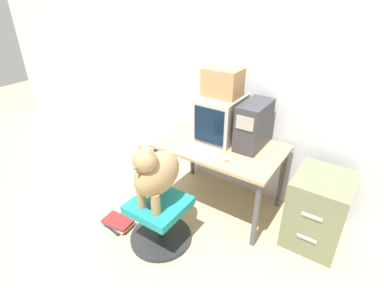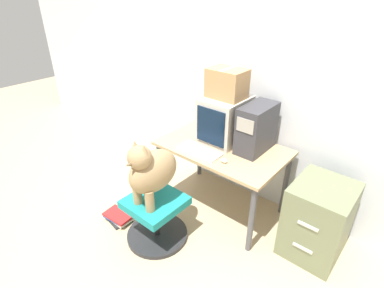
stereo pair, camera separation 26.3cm
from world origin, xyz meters
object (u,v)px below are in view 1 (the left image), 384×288
(office_chair, at_px, (160,220))
(cardboard_box, at_px, (223,82))
(crt_monitor, at_px, (221,118))
(dog, at_px, (155,173))
(pc_tower, at_px, (254,125))
(keyboard, at_px, (199,150))
(filing_cabinet, at_px, (317,210))
(book_stack_floor, at_px, (118,223))

(office_chair, height_order, cardboard_box, cardboard_box)
(crt_monitor, xyz_separation_m, dog, (-0.10, -0.87, -0.18))
(pc_tower, bearing_deg, cardboard_box, -177.61)
(crt_monitor, bearing_deg, keyboard, -93.52)
(cardboard_box, bearing_deg, filing_cabinet, -4.74)
(pc_tower, height_order, dog, pc_tower)
(pc_tower, relative_size, keyboard, 1.05)
(book_stack_floor, bearing_deg, cardboard_box, 60.39)
(crt_monitor, relative_size, filing_cabinet, 0.68)
(keyboard, height_order, cardboard_box, cardboard_box)
(office_chair, bearing_deg, filing_cabinet, 34.33)
(pc_tower, distance_m, cardboard_box, 0.48)
(dog, distance_m, cardboard_box, 1.03)
(pc_tower, xyz_separation_m, book_stack_floor, (-0.87, -0.97, -0.88))
(cardboard_box, bearing_deg, pc_tower, 2.39)
(cardboard_box, bearing_deg, keyboard, -93.48)
(keyboard, xyz_separation_m, dog, (-0.08, -0.52, 0.02))
(keyboard, height_order, filing_cabinet, keyboard)
(keyboard, relative_size, cardboard_box, 1.24)
(pc_tower, xyz_separation_m, dog, (-0.43, -0.89, -0.19))
(cardboard_box, bearing_deg, office_chair, -96.69)
(keyboard, bearing_deg, office_chair, -98.93)
(pc_tower, bearing_deg, crt_monitor, -176.95)
(crt_monitor, distance_m, book_stack_floor, 1.40)
(cardboard_box, relative_size, book_stack_floor, 1.15)
(dog, bearing_deg, cardboard_box, 83.44)
(dog, relative_size, book_stack_floor, 2.07)
(dog, bearing_deg, keyboard, 81.36)
(pc_tower, distance_m, filing_cabinet, 0.92)
(dog, bearing_deg, office_chair, 90.00)
(pc_tower, distance_m, office_chair, 1.19)
(crt_monitor, xyz_separation_m, book_stack_floor, (-0.54, -0.95, -0.88))
(crt_monitor, bearing_deg, office_chair, -96.72)
(crt_monitor, height_order, cardboard_box, cardboard_box)
(filing_cabinet, bearing_deg, pc_tower, 171.90)
(book_stack_floor, bearing_deg, keyboard, 49.08)
(crt_monitor, height_order, keyboard, crt_monitor)
(office_chair, xyz_separation_m, cardboard_box, (0.10, 0.86, 1.04))
(filing_cabinet, distance_m, book_stack_floor, 1.82)
(keyboard, relative_size, filing_cabinet, 0.62)
(crt_monitor, height_order, pc_tower, same)
(cardboard_box, bearing_deg, book_stack_floor, -119.61)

